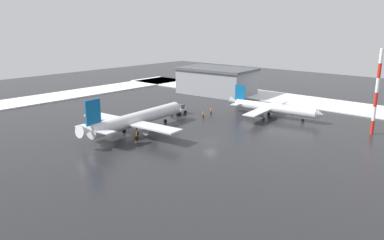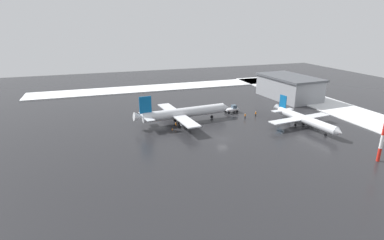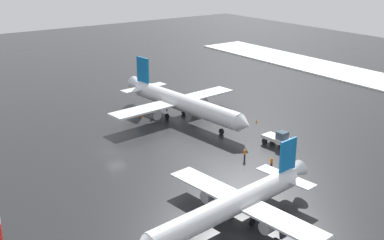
{
  "view_description": "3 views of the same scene",
  "coord_description": "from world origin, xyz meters",
  "px_view_note": "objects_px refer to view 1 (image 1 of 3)",
  "views": [
    {
      "loc": [
        -44.84,
        56.65,
        23.07
      ],
      "look_at": [
        4.88,
        0.22,
        3.65
      ],
      "focal_mm": 35.0,
      "sensor_mm": 36.0,
      "label": 1
    },
    {
      "loc": [
        -66.15,
        30.72,
        29.01
      ],
      "look_at": [
        4.91,
        6.78,
        4.33
      ],
      "focal_mm": 28.0,
      "sensor_mm": 36.0,
      "label": 2
    },
    {
      "loc": [
        -28.97,
        -59.95,
        27.83
      ],
      "look_at": [
        11.54,
        -3.39,
        3.41
      ],
      "focal_mm": 45.0,
      "sensor_mm": 36.0,
      "label": 3
    }
  ],
  "objects_px": {
    "ground_crew_near_tug": "(137,135)",
    "ground_crew_mid_apron": "(203,114)",
    "airplane_distant_tail": "(272,108)",
    "ground_crew_by_nose_gear": "(211,111)",
    "antenna_mast": "(377,92)",
    "traffic_cone_mid_line": "(139,117)",
    "airplane_foreground_jet": "(136,119)",
    "pushback_tug": "(179,109)",
    "cargo_hangar": "(216,81)",
    "traffic_cone_near_nose": "(136,141)"
  },
  "relations": [
    {
      "from": "airplane_foreground_jet",
      "to": "antenna_mast",
      "type": "xyz_separation_m",
      "value": [
        -38.9,
        -32.73,
        6.07
      ]
    },
    {
      "from": "ground_crew_by_nose_gear",
      "to": "cargo_hangar",
      "type": "xyz_separation_m",
      "value": [
        17.38,
        -24.6,
        3.47
      ]
    },
    {
      "from": "airplane_foreground_jet",
      "to": "traffic_cone_near_nose",
      "type": "height_order",
      "value": "airplane_foreground_jet"
    },
    {
      "from": "ground_crew_mid_apron",
      "to": "ground_crew_near_tug",
      "type": "bearing_deg",
      "value": 156.49
    },
    {
      "from": "airplane_distant_tail",
      "to": "pushback_tug",
      "type": "xyz_separation_m",
      "value": [
        20.04,
        12.96,
        -1.18
      ]
    },
    {
      "from": "pushback_tug",
      "to": "ground_crew_near_tug",
      "type": "distance_m",
      "value": 23.76
    },
    {
      "from": "traffic_cone_mid_line",
      "to": "airplane_foreground_jet",
      "type": "bearing_deg",
      "value": 136.66
    },
    {
      "from": "ground_crew_mid_apron",
      "to": "pushback_tug",
      "type": "bearing_deg",
      "value": 69.8
    },
    {
      "from": "ground_crew_mid_apron",
      "to": "traffic_cone_mid_line",
      "type": "distance_m",
      "value": 16.21
    },
    {
      "from": "cargo_hangar",
      "to": "airplane_foreground_jet",
      "type": "bearing_deg",
      "value": 103.92
    },
    {
      "from": "ground_crew_mid_apron",
      "to": "antenna_mast",
      "type": "xyz_separation_m",
      "value": [
        -36.16,
        -13.15,
        8.14
      ]
    },
    {
      "from": "ground_crew_by_nose_gear",
      "to": "traffic_cone_near_nose",
      "type": "relative_size",
      "value": 3.11
    },
    {
      "from": "pushback_tug",
      "to": "ground_crew_mid_apron",
      "type": "bearing_deg",
      "value": -88.44
    },
    {
      "from": "pushback_tug",
      "to": "ground_crew_mid_apron",
      "type": "distance_m",
      "value": 7.58
    },
    {
      "from": "airplane_foreground_jet",
      "to": "ground_crew_by_nose_gear",
      "type": "xyz_separation_m",
      "value": [
        -1.76,
        -23.92,
        -2.07
      ]
    },
    {
      "from": "ground_crew_mid_apron",
      "to": "ground_crew_by_nose_gear",
      "type": "relative_size",
      "value": 1.0
    },
    {
      "from": "airplane_foreground_jet",
      "to": "ground_crew_mid_apron",
      "type": "relative_size",
      "value": 18.11
    },
    {
      "from": "airplane_foreground_jet",
      "to": "ground_crew_by_nose_gear",
      "type": "distance_m",
      "value": 24.07
    },
    {
      "from": "traffic_cone_mid_line",
      "to": "ground_crew_near_tug",
      "type": "bearing_deg",
      "value": 137.75
    },
    {
      "from": "traffic_cone_mid_line",
      "to": "ground_crew_by_nose_gear",
      "type": "bearing_deg",
      "value": -126.73
    },
    {
      "from": "pushback_tug",
      "to": "cargo_hangar",
      "type": "distance_m",
      "value": 31.86
    },
    {
      "from": "ground_crew_mid_apron",
      "to": "traffic_cone_near_nose",
      "type": "relative_size",
      "value": 3.11
    },
    {
      "from": "ground_crew_by_nose_gear",
      "to": "ground_crew_near_tug",
      "type": "bearing_deg",
      "value": 103.8
    },
    {
      "from": "airplane_foreground_jet",
      "to": "cargo_hangar",
      "type": "bearing_deg",
      "value": 12.23
    },
    {
      "from": "ground_crew_mid_apron",
      "to": "cargo_hangar",
      "type": "relative_size",
      "value": 0.07
    },
    {
      "from": "pushback_tug",
      "to": "antenna_mast",
      "type": "height_order",
      "value": "antenna_mast"
    },
    {
      "from": "ground_crew_by_nose_gear",
      "to": "traffic_cone_mid_line",
      "type": "xyz_separation_m",
      "value": [
        11.2,
        15.01,
        -0.7
      ]
    },
    {
      "from": "airplane_distant_tail",
      "to": "ground_crew_near_tug",
      "type": "distance_m",
      "value": 36.8
    },
    {
      "from": "ground_crew_by_nose_gear",
      "to": "traffic_cone_mid_line",
      "type": "bearing_deg",
      "value": 62.29
    },
    {
      "from": "pushback_tug",
      "to": "ground_crew_mid_apron",
      "type": "height_order",
      "value": "pushback_tug"
    },
    {
      "from": "ground_crew_mid_apron",
      "to": "traffic_cone_mid_line",
      "type": "bearing_deg",
      "value": 104.48
    },
    {
      "from": "antenna_mast",
      "to": "ground_crew_mid_apron",
      "type": "bearing_deg",
      "value": 19.98
    },
    {
      "from": "ground_crew_near_tug",
      "to": "ground_crew_mid_apron",
      "type": "distance_m",
      "value": 22.96
    },
    {
      "from": "ground_crew_mid_apron",
      "to": "antenna_mast",
      "type": "bearing_deg",
      "value": -96.76
    },
    {
      "from": "ground_crew_near_tug",
      "to": "traffic_cone_mid_line",
      "type": "height_order",
      "value": "ground_crew_near_tug"
    },
    {
      "from": "ground_crew_near_tug",
      "to": "traffic_cone_near_nose",
      "type": "xyz_separation_m",
      "value": [
        -1.35,
        1.43,
        -0.7
      ]
    },
    {
      "from": "antenna_mast",
      "to": "cargo_hangar",
      "type": "relative_size",
      "value": 0.7
    },
    {
      "from": "airplane_foreground_jet",
      "to": "traffic_cone_near_nose",
      "type": "relative_size",
      "value": 56.31
    },
    {
      "from": "pushback_tug",
      "to": "cargo_hangar",
      "type": "xyz_separation_m",
      "value": [
        10.84,
        -29.79,
        3.16
      ]
    },
    {
      "from": "ground_crew_by_nose_gear",
      "to": "cargo_hangar",
      "type": "bearing_deg",
      "value": -45.73
    },
    {
      "from": "airplane_distant_tail",
      "to": "ground_crew_by_nose_gear",
      "type": "relative_size",
      "value": 14.66
    },
    {
      "from": "airplane_foreground_jet",
      "to": "cargo_hangar",
      "type": "distance_m",
      "value": 50.99
    },
    {
      "from": "airplane_distant_tail",
      "to": "ground_crew_mid_apron",
      "type": "bearing_deg",
      "value": -142.37
    },
    {
      "from": "ground_crew_near_tug",
      "to": "traffic_cone_near_nose",
      "type": "bearing_deg",
      "value": 38.92
    },
    {
      "from": "ground_crew_near_tug",
      "to": "airplane_distant_tail",
      "type": "bearing_deg",
      "value": 157.78
    },
    {
      "from": "airplane_distant_tail",
      "to": "ground_crew_near_tug",
      "type": "xyz_separation_m",
      "value": [
        11.22,
        35.01,
        -1.49
      ]
    },
    {
      "from": "airplane_distant_tail",
      "to": "traffic_cone_mid_line",
      "type": "height_order",
      "value": "airplane_distant_tail"
    },
    {
      "from": "ground_crew_near_tug",
      "to": "cargo_hangar",
      "type": "distance_m",
      "value": 55.56
    },
    {
      "from": "ground_crew_near_tug",
      "to": "traffic_cone_near_nose",
      "type": "distance_m",
      "value": 2.08
    },
    {
      "from": "pushback_tug",
      "to": "ground_crew_mid_apron",
      "type": "relative_size",
      "value": 2.79
    }
  ]
}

